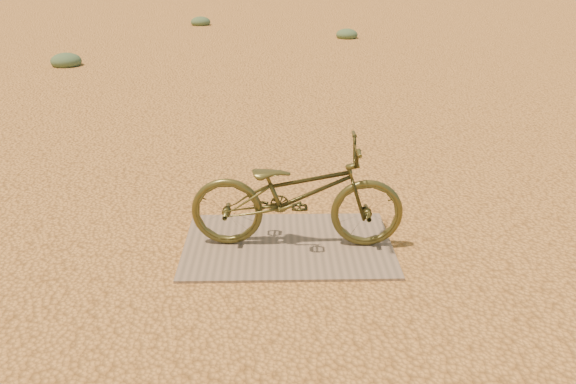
{
  "coord_description": "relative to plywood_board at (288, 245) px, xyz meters",
  "views": [
    {
      "loc": [
        -0.3,
        -4.43,
        2.22
      ],
      "look_at": [
        -0.21,
        -0.43,
        0.48
      ],
      "focal_mm": 35.0,
      "sensor_mm": 36.0,
      "label": 1
    }
  ],
  "objects": [
    {
      "name": "bicycle",
      "position": [
        0.07,
        0.0,
        0.45
      ],
      "size": [
        1.69,
        0.65,
        0.88
      ],
      "primitive_type": "imported",
      "rotation": [
        0.0,
        0.0,
        1.53
      ],
      "color": "#45431D",
      "rests_on": "plywood_board"
    },
    {
      "name": "kale_c",
      "position": [
        -2.42,
        14.21,
        -0.01
      ],
      "size": [
        0.61,
        0.61,
        0.33
      ],
      "primitive_type": "ellipsoid",
      "color": "#4C6440",
      "rests_on": "ground"
    },
    {
      "name": "ground",
      "position": [
        0.21,
        0.43,
        -0.01
      ],
      "size": [
        120.0,
        120.0,
        0.0
      ],
      "primitive_type": "plane",
      "color": "#CD8E42",
      "rests_on": "ground"
    },
    {
      "name": "kale_b",
      "position": [
        1.82,
        11.37,
        -0.01
      ],
      "size": [
        0.58,
        0.58,
        0.32
      ],
      "primitive_type": "ellipsoid",
      "color": "#4C6440",
      "rests_on": "ground"
    },
    {
      "name": "plywood_board",
      "position": [
        0.0,
        0.0,
        0.0
      ],
      "size": [
        1.68,
        1.09,
        0.02
      ],
      "primitive_type": "cube",
      "color": "#7B6650",
      "rests_on": "ground"
    },
    {
      "name": "kale_a",
      "position": [
        -4.38,
        7.68,
        -0.01
      ],
      "size": [
        0.61,
        0.61,
        0.33
      ],
      "primitive_type": "ellipsoid",
      "color": "#4C6440",
      "rests_on": "ground"
    }
  ]
}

